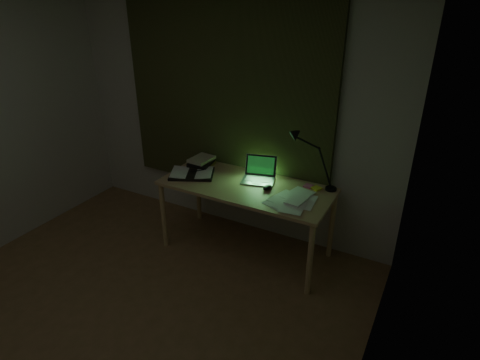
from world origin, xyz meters
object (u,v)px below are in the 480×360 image
Objects in this scene: desk at (246,219)px; loose_papers at (292,199)px; open_textbook at (192,173)px; desk_lamp at (334,162)px; laptop at (258,171)px; book_stack at (202,162)px.

desk is 0.60m from loose_papers.
desk_lamp is (1.27, 0.33, 0.26)m from open_textbook.
desk is 0.68m from open_textbook.
laptop is 1.36× the size of book_stack.
desk is 2.88× the size of desk_lamp.
desk_lamp is at bearing 4.95° from book_stack.
loose_papers is at bearing -12.09° from book_stack.
desk_lamp reaches higher than desk.
book_stack is 1.08m from loose_papers.
book_stack is 0.45× the size of desk_lamp.
open_textbook is 1.03m from loose_papers.
book_stack is at bearing 70.20° from open_textbook.
book_stack is 1.32m from desk_lamp.
laptop reaches higher than loose_papers.
laptop is 0.61× the size of desk_lamp.
laptop is 1.01× the size of loose_papers.
desk_lamp is at bearing -1.52° from laptop.
open_textbook is at bearing -179.60° from laptop.
book_stack is 0.74× the size of loose_papers.
desk_lamp reaches higher than laptop.
laptop is 0.46m from loose_papers.
desk is 4.71× the size of laptop.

